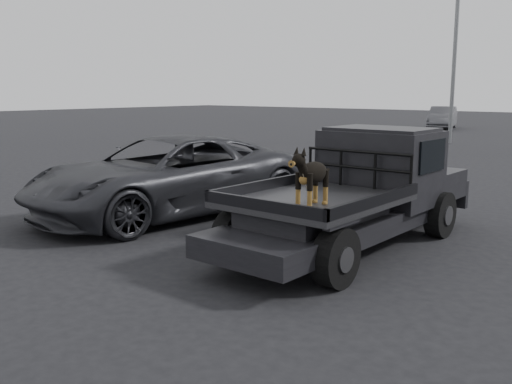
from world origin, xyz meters
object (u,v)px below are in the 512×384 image
Objects in this scene: flatbed_ute at (349,218)px; parked_suv at (166,176)px; distant_car_a at (442,118)px; dog at (312,177)px.

parked_suv is (-3.91, -0.26, 0.30)m from flatbed_ute.
flatbed_ute is 1.29× the size of distant_car_a.
distant_car_a is at bearing 109.36° from flatbed_ute.
parked_suv is at bearing -95.06° from distant_car_a.
dog is 0.18× the size of distant_car_a.
distant_car_a reaches higher than flatbed_ute.
distant_car_a is at bearing 108.95° from dog.
dog reaches higher than parked_suv.
dog is 30.70m from distant_car_a.
flatbed_ute is at bearing -87.43° from distant_car_a.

